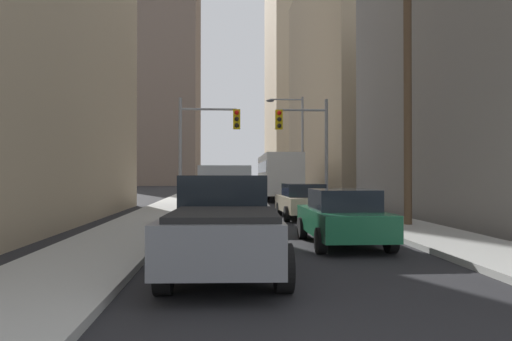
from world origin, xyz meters
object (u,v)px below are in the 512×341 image
Objects in this scene: traffic_signal_near_left at (206,135)px; sedan_red at (258,186)px; sedan_green at (342,217)px; cargo_van_silver at (225,189)px; city_bus at (278,174)px; pickup_truck_grey at (224,224)px; sedan_maroon at (253,184)px; traffic_signal_near_right at (305,136)px; sedan_beige at (303,201)px; sedan_navy at (224,190)px.

sedan_red is at bearing 78.00° from traffic_signal_near_left.
traffic_signal_near_left is (-4.12, 12.62, 3.25)m from sedan_green.
cargo_van_silver is at bearing 112.50° from sedan_green.
city_bus is at bearing 75.53° from cargo_van_silver.
city_bus is at bearing -84.83° from sedan_red.
sedan_red is at bearing 84.65° from pickup_truck_grey.
sedan_maroon is (0.23, 42.66, 0.00)m from sedan_green.
cargo_van_silver is 25.42m from sedan_red.
pickup_truck_grey is (-4.19, -26.66, -1.00)m from city_bus.
sedan_red is 0.71× the size of traffic_signal_near_right.
sedan_green is 0.99× the size of sedan_maroon.
sedan_maroon is (-0.00, 34.96, 0.00)m from sedan_beige.
sedan_beige is (0.23, 7.70, 0.00)m from sedan_green.
city_bus reaches higher than sedan_green.
sedan_navy is at bearing 90.15° from cargo_van_silver.
pickup_truck_grey is 24.81m from sedan_navy.
pickup_truck_grey is 45.88m from sedan_maroon.
sedan_beige is (-0.76, -15.87, -1.16)m from city_bus.
pickup_truck_grey is 0.91× the size of traffic_signal_near_left.
sedan_navy is at bearing 115.53° from traffic_signal_near_right.
sedan_red is 1.00× the size of sedan_maroon.
traffic_signal_near_right is (4.35, -9.11, 3.23)m from sedan_navy.
traffic_signal_near_right is at bearing 49.43° from cargo_van_silver.
traffic_signal_near_right is (0.95, -30.05, 3.23)m from sedan_maroon.
pickup_truck_grey is 0.91× the size of traffic_signal_near_right.
sedan_navy is 10.60m from traffic_signal_near_right.
traffic_signal_near_left is (-4.28, -20.15, 3.25)m from sedan_red.
sedan_green is 21.96m from sedan_navy.
city_bus is at bearing 90.98° from traffic_signal_near_right.
city_bus is 1.93× the size of traffic_signal_near_right.
sedan_green is (-0.99, -23.57, -1.16)m from city_bus.
city_bus reaches higher than sedan_beige.
sedan_beige is 34.96m from sedan_maroon.
sedan_navy is (0.02, 24.81, -0.16)m from pickup_truck_grey.
sedan_beige is 1.00× the size of sedan_maroon.
sedan_maroon is 30.53m from traffic_signal_near_left.
traffic_signal_near_left reaches higher than sedan_navy.
sedan_navy and sedan_red have the same top height.
cargo_van_silver is 0.87× the size of traffic_signal_near_right.
pickup_truck_grey is 1.28× the size of sedan_beige.
traffic_signal_near_left reaches higher than sedan_green.
sedan_green and sedan_beige have the same top height.
traffic_signal_near_right is (4.32, 5.04, 2.71)m from cargo_van_silver.
city_bus is at bearing 23.90° from sedan_navy.
pickup_truck_grey is 1.05× the size of cargo_van_silver.
sedan_maroon is (-0.77, 19.09, -1.16)m from city_bus.
city_bus is 15.93m from sedan_beige.
sedan_navy is 0.70× the size of traffic_signal_near_right.
sedan_red is at bearing 89.72° from sedan_green.
cargo_van_silver reaches higher than sedan_red.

